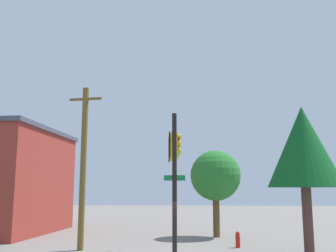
% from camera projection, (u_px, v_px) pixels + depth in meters
% --- Properties ---
extents(signal_pole_assembly, '(4.76, 1.12, 6.27)m').
position_uv_depth(signal_pole_assembly, '(174.00, 157.00, 18.14)').
color(signal_pole_assembly, black).
rests_on(signal_pole_assembly, ground_plane).
extents(utility_pole, '(0.31, 1.80, 8.39)m').
position_uv_depth(utility_pole, '(83.00, 164.00, 19.86)').
color(utility_pole, brown).
rests_on(utility_pole, ground_plane).
extents(fire_hydrant, '(0.33, 0.24, 0.83)m').
position_uv_depth(fire_hydrant, '(238.00, 240.00, 20.10)').
color(fire_hydrant, red).
rests_on(fire_hydrant, ground_plane).
extents(tree_near, '(3.30, 3.30, 5.59)m').
position_uv_depth(tree_near, '(216.00, 176.00, 25.17)').
color(tree_near, brown).
rests_on(tree_near, ground_plane).
extents(tree_far, '(3.34, 3.34, 6.82)m').
position_uv_depth(tree_far, '(303.00, 147.00, 17.46)').
color(tree_far, '#51342C').
rests_on(tree_far, ground_plane).
extents(brick_building, '(10.28, 5.56, 7.30)m').
position_uv_depth(brick_building, '(14.00, 180.00, 27.05)').
color(brick_building, maroon).
rests_on(brick_building, ground_plane).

